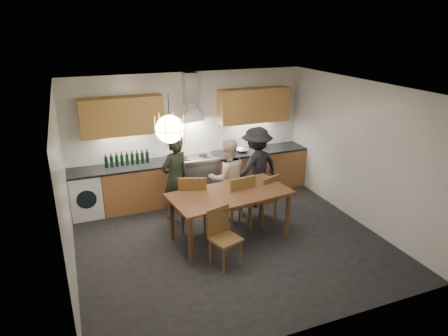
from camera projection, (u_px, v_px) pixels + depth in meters
name	position (u px, v px, depth m)	size (l,w,h in m)	color
ground	(231.00, 241.00, 6.82)	(5.00, 5.00, 0.00)	black
room_shell	(232.00, 146.00, 6.23)	(5.02, 4.52, 2.61)	white
counter_run	(197.00, 178.00, 8.37)	(5.00, 0.62, 0.90)	#B97847
range_stove	(196.00, 178.00, 8.36)	(0.90, 0.60, 0.92)	silver
wall_fixtures	(192.00, 110.00, 7.97)	(4.30, 0.54, 1.10)	tan
pendant_lamp	(170.00, 129.00, 5.66)	(0.43, 0.43, 0.70)	black
dining_table	(230.00, 198.00, 6.70)	(2.10, 1.23, 0.85)	brown
chair_back_left	(193.00, 200.00, 6.96)	(0.61, 0.61, 1.07)	brown
chair_back_mid	(239.00, 199.00, 6.98)	(0.54, 0.54, 1.06)	brown
chair_back_right	(266.00, 196.00, 7.28)	(0.55, 0.55, 0.95)	brown
chair_front	(222.00, 232.00, 6.07)	(0.51, 0.51, 0.91)	brown
person_left	(175.00, 178.00, 7.36)	(0.59, 0.39, 1.63)	black
person_mid	(228.00, 178.00, 7.52)	(0.74, 0.58, 1.52)	silver
person_right	(256.00, 167.00, 7.92)	(1.05, 0.60, 1.63)	black
mixing_bowl	(242.00, 150.00, 8.55)	(0.28, 0.28, 0.07)	silver
stock_pot	(264.00, 146.00, 8.74)	(0.19, 0.19, 0.13)	silver
wine_bottles	(127.00, 158.00, 7.74)	(0.85, 0.07, 0.28)	black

